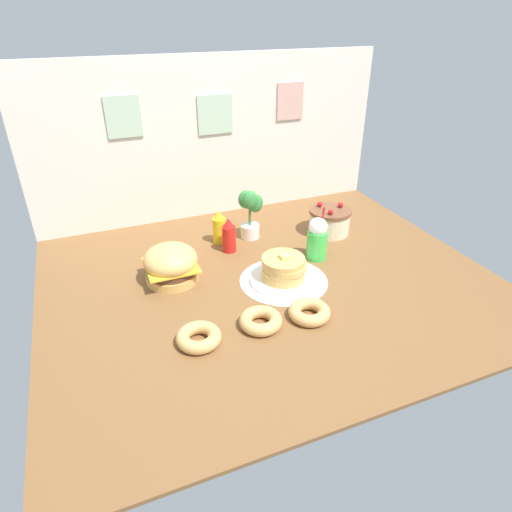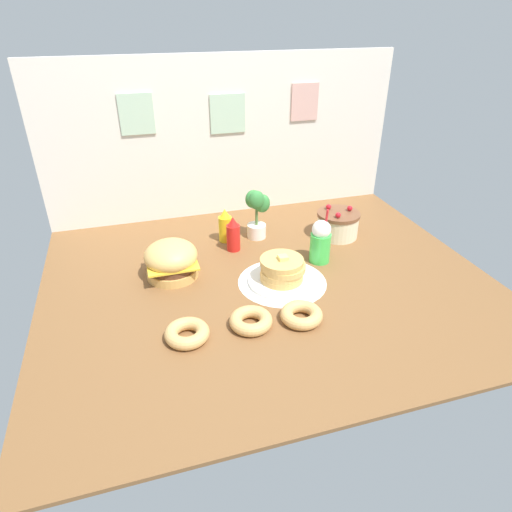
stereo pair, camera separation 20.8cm
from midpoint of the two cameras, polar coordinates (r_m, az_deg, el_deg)
The scene contains 13 objects.
ground_plane at distance 2.49m, azimuth 4.07°, elevation -3.44°, with size 2.46×2.03×0.02m, color brown.
back_wall at distance 3.15m, azimuth -2.15°, elevation 15.02°, with size 2.46×0.04×1.09m.
doily_mat at distance 2.47m, azimuth 5.81°, elevation -3.40°, with size 0.49×0.49×0.00m, color white.
burger at distance 2.50m, azimuth -8.56°, elevation -0.57°, with size 0.30×0.30×0.21m.
pancake_stack at distance 2.44m, azimuth 5.84°, elevation -2.12°, with size 0.38×0.38×0.16m.
layer_cake at distance 2.99m, azimuth 12.48°, elevation 4.02°, with size 0.28×0.28×0.20m.
ketchup_bottle at distance 2.74m, azimuth -0.79°, elevation 2.71°, with size 0.09×0.09×0.22m.
mustard_bottle at distance 2.85m, azimuth -1.92°, elevation 3.83°, with size 0.09×0.09×0.22m.
cream_soda_cup at distance 2.64m, azimuth 10.58°, elevation 1.81°, with size 0.12×0.12×0.34m.
donut_pink_glaze at distance 2.07m, azimuth -6.03°, elevation -9.94°, with size 0.21×0.21×0.06m.
donut_chocolate at distance 2.13m, azimuth 2.16°, elevation -8.39°, with size 0.21×0.21×0.06m.
donut_vanilla at distance 2.19m, azimuth 8.63°, elevation -7.57°, with size 0.21×0.21×0.06m.
potted_plant at distance 2.86m, azimuth 2.22°, elevation 5.71°, with size 0.15×0.14×0.34m.
Camera 2 is at (-0.67, -1.97, 1.35)m, focal length 30.96 mm.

